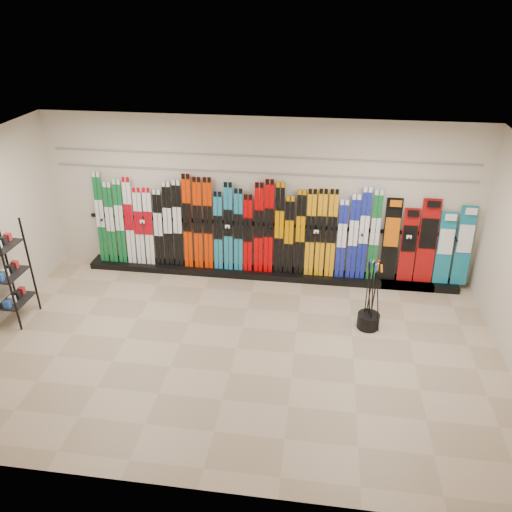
# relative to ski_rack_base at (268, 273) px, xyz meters

# --- Properties ---
(floor) EXTENTS (8.00, 8.00, 0.00)m
(floor) POSITION_rel_ski_rack_base_xyz_m (-0.22, -2.28, -0.06)
(floor) COLOR gray
(floor) RESTS_ON ground
(back_wall) EXTENTS (8.00, 0.00, 8.00)m
(back_wall) POSITION_rel_ski_rack_base_xyz_m (-0.22, 0.22, 1.44)
(back_wall) COLOR beige
(back_wall) RESTS_ON floor
(ceiling) EXTENTS (8.00, 8.00, 0.00)m
(ceiling) POSITION_rel_ski_rack_base_xyz_m (-0.22, -2.28, 2.94)
(ceiling) COLOR silver
(ceiling) RESTS_ON back_wall
(ski_rack_base) EXTENTS (8.00, 0.40, 0.12)m
(ski_rack_base) POSITION_rel_ski_rack_base_xyz_m (0.00, 0.00, 0.00)
(ski_rack_base) COLOR black
(ski_rack_base) RESTS_ON floor
(skis) EXTENTS (5.36, 0.19, 1.84)m
(skis) POSITION_rel_ski_rack_base_xyz_m (-0.68, 0.03, 0.90)
(skis) COLOR #10602A
(skis) RESTS_ON ski_rack_base
(snowboards) EXTENTS (1.56, 0.24, 1.56)m
(snowboards) POSITION_rel_ski_rack_base_xyz_m (2.86, 0.07, 0.79)
(snowboards) COLOR black
(snowboards) RESTS_ON ski_rack_base
(accessory_rack) EXTENTS (0.40, 0.60, 1.72)m
(accessory_rack) POSITION_rel_ski_rack_base_xyz_m (-3.97, -1.98, 0.80)
(accessory_rack) COLOR black
(accessory_rack) RESTS_ON floor
(pole_bin) EXTENTS (0.36, 0.36, 0.25)m
(pole_bin) POSITION_rel_ski_rack_base_xyz_m (1.81, -1.44, 0.07)
(pole_bin) COLOR black
(pole_bin) RESTS_ON floor
(ski_poles) EXTENTS (0.28, 0.25, 1.18)m
(ski_poles) POSITION_rel_ski_rack_base_xyz_m (1.81, -1.42, 0.55)
(ski_poles) COLOR black
(ski_poles) RESTS_ON pole_bin
(slatwall_rail_0) EXTENTS (7.60, 0.02, 0.03)m
(slatwall_rail_0) POSITION_rel_ski_rack_base_xyz_m (-0.22, 0.20, 1.94)
(slatwall_rail_0) COLOR gray
(slatwall_rail_0) RESTS_ON back_wall
(slatwall_rail_1) EXTENTS (7.60, 0.02, 0.03)m
(slatwall_rail_1) POSITION_rel_ski_rack_base_xyz_m (-0.22, 0.20, 2.24)
(slatwall_rail_1) COLOR gray
(slatwall_rail_1) RESTS_ON back_wall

